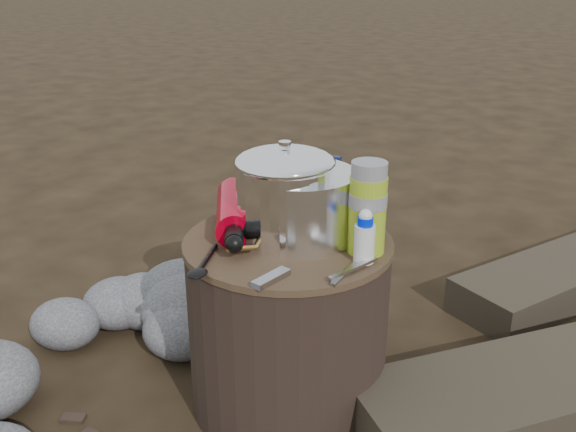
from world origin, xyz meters
The scene contains 14 objects.
ground centered at (0.00, 0.00, 0.00)m, with size 60.00×60.00×0.00m, color black.
stump centered at (0.00, 0.00, 0.21)m, with size 0.46×0.46×0.42m, color black.
rock_ring centered at (-0.46, -0.19, 0.09)m, with size 0.42×0.92×0.18m, color #55555A, non-canonical shape.
foil_windscreen centered at (0.01, 0.03, 0.50)m, with size 0.25×0.25×0.15m, color white.
camping_pot centered at (-0.01, 0.00, 0.53)m, with size 0.21×0.21×0.21m, color white.
fuel_bottle centered at (-0.14, 0.01, 0.46)m, with size 0.08×0.32×0.08m, color #BF0017, non-canonical shape.
thermos centered at (0.17, 0.03, 0.52)m, with size 0.08×0.08×0.19m, color #90AD20.
travel_mug centered at (0.12, 0.15, 0.48)m, with size 0.08×0.08×0.12m, color black.
stuff_sack centered at (-0.13, 0.14, 0.48)m, with size 0.17×0.14×0.12m, color #F8A80E.
food_pouch centered at (-0.02, 0.19, 0.49)m, with size 0.11×0.02×0.14m, color #131A47.
multitool centered at (0.06, -0.18, 0.43)m, with size 0.02×0.09×0.01m, color #A7A7AC.
pot_grabber centered at (0.18, -0.08, 0.43)m, with size 0.04×0.13×0.01m, color #A7A7AC, non-canonical shape.
spork centered at (-0.10, -0.17, 0.43)m, with size 0.03×0.15×0.01m, color black, non-canonical shape.
squeeze_bottle centered at (0.19, -0.02, 0.47)m, with size 0.04×0.04×0.10m, color silver.
Camera 1 is at (0.61, -1.14, 1.00)m, focal length 40.14 mm.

